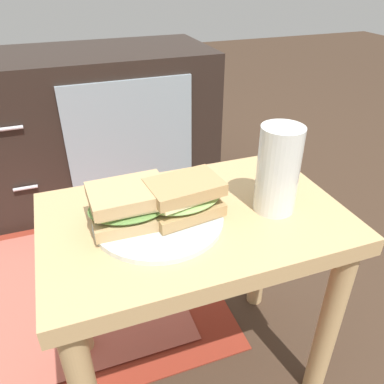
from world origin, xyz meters
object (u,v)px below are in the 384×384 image
at_px(tv_cabinet, 91,127).
at_px(plate, 158,219).
at_px(beer_glass, 278,171).
at_px(sandwich_front, 129,205).
at_px(sandwich_back, 185,198).

height_order(tv_cabinet, plate, tv_cabinet).
height_order(tv_cabinet, beer_glass, beer_glass).
bearing_deg(sandwich_front, plate, -8.09).
relative_size(plate, sandwich_back, 1.58).
height_order(sandwich_front, sandwich_back, sandwich_back).
xyz_separation_m(sandwich_front, sandwich_back, (0.10, -0.01, 0.00)).
distance_m(sandwich_front, sandwich_back, 0.10).
bearing_deg(sandwich_front, sandwich_back, -8.09).
height_order(sandwich_front, beer_glass, beer_glass).
bearing_deg(plate, beer_glass, -8.36).
distance_m(plate, sandwich_front, 0.06).
bearing_deg(tv_cabinet, plate, -88.53).
xyz_separation_m(tv_cabinet, plate, (0.02, -0.95, 0.17)).
bearing_deg(beer_glass, tv_cabinet, 103.89).
bearing_deg(beer_glass, sandwich_back, 171.56).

